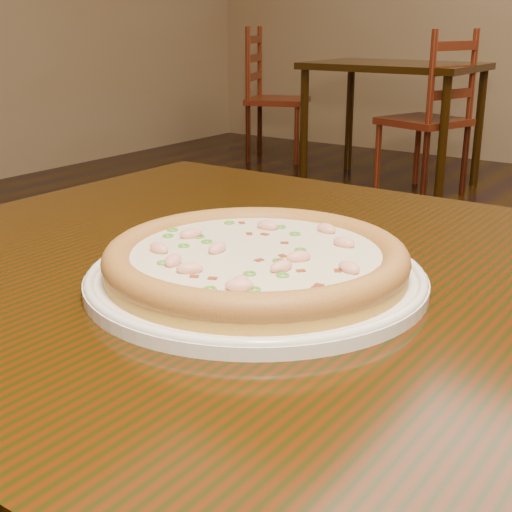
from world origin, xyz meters
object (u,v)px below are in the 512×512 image
Objects in this scene: chair_a at (270,99)px; pizza at (256,259)px; bg_table_left at (394,79)px; hero_table at (385,389)px; plate at (256,277)px; chair_b at (431,121)px.

pizza is at bearing -56.19° from chair_a.
pizza reaches higher than bg_table_left.
hero_table is 1.20× the size of bg_table_left.
chair_a is at bearing 123.81° from plate.
chair_a and chair_b have the same top height.
bg_table_left is at bearing 157.14° from chair_b.
hero_table is 4.07× the size of pizza.
plate is at bearing -67.37° from bg_table_left.
bg_table_left is at bearing 112.63° from pizza.
hero_table is at bearing -65.45° from bg_table_left.
chair_b is at bearing 111.00° from hero_table.
chair_a is at bearing 123.81° from pizza.
hero_table is at bearing -69.00° from chair_b.
plate is 0.02m from pizza.
bg_table_left is (-1.50, 3.59, -0.10)m from plate.
chair_a is (-2.73, 3.85, -0.21)m from hero_table.
plate reaches higher than bg_table_left.
chair_a is at bearing 164.50° from bg_table_left.
pizza is (-0.12, -0.05, 0.13)m from hero_table.
pizza is 4.70m from chair_a.
bg_table_left is (-1.50, 3.59, -0.12)m from pizza.
chair_b reaches higher than pizza.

